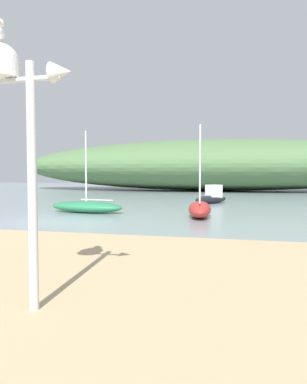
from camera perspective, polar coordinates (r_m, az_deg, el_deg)
ground_plane at (r=15.46m, az=-16.32°, el=-4.51°), size 120.00×120.00×0.00m
distant_hill at (r=43.79m, az=9.02°, el=4.26°), size 49.26×15.15×6.11m
mast_structure at (r=5.04m, az=-21.64°, el=14.85°), size 1.24×0.51×3.42m
seagull_on_radar at (r=5.32m, az=-23.33°, el=22.53°), size 0.29×0.34×0.26m
sailboat_west_reach at (r=16.42m, az=7.40°, el=-2.68°), size 1.38×3.46×4.21m
sailboat_by_sandbar at (r=18.43m, az=-10.68°, el=-2.31°), size 4.12×1.72×4.14m
motorboat_near_shore at (r=24.20m, az=9.31°, el=-0.77°), size 2.40×2.67×1.25m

